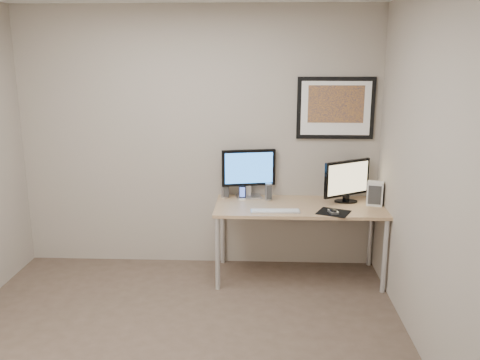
{
  "coord_description": "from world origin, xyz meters",
  "views": [
    {
      "loc": [
        0.63,
        -3.31,
        2.12
      ],
      "look_at": [
        0.44,
        1.1,
        1.03
      ],
      "focal_mm": 38.0,
      "sensor_mm": 36.0,
      "label": 1
    }
  ],
  "objects": [
    {
      "name": "floor",
      "position": [
        0.0,
        0.0,
        0.0
      ],
      "size": [
        3.6,
        3.6,
        0.0
      ],
      "primitive_type": "plane",
      "color": "#4A3A2E",
      "rests_on": "ground"
    },
    {
      "name": "room",
      "position": [
        0.0,
        0.45,
        1.64
      ],
      "size": [
        3.6,
        3.6,
        3.6
      ],
      "color": "white",
      "rests_on": "ground"
    },
    {
      "name": "desk",
      "position": [
        1.0,
        1.35,
        0.66
      ],
      "size": [
        1.6,
        0.7,
        0.73
      ],
      "color": "#946347",
      "rests_on": "floor"
    },
    {
      "name": "framed_art",
      "position": [
        1.35,
        1.68,
        1.62
      ],
      "size": [
        0.75,
        0.04,
        0.6
      ],
      "color": "black",
      "rests_on": "room"
    },
    {
      "name": "monitor_large",
      "position": [
        0.51,
        1.6,
        1.0
      ],
      "size": [
        0.53,
        0.22,
        0.49
      ],
      "rotation": [
        0.0,
        0.0,
        0.2
      ],
      "color": "#B1B1B6",
      "rests_on": "desk"
    },
    {
      "name": "monitor_tv",
      "position": [
        1.46,
        1.47,
        0.95
      ],
      "size": [
        0.47,
        0.31,
        0.42
      ],
      "rotation": [
        0.0,
        0.0,
        0.56
      ],
      "color": "black",
      "rests_on": "desk"
    },
    {
      "name": "speaker_left",
      "position": [
        0.27,
        1.59,
        0.83
      ],
      "size": [
        0.1,
        0.1,
        0.19
      ],
      "primitive_type": "cylinder",
      "rotation": [
        0.0,
        0.0,
        0.42
      ],
      "color": "#B1B1B6",
      "rests_on": "desk"
    },
    {
      "name": "speaker_right",
      "position": [
        0.71,
        1.52,
        0.81
      ],
      "size": [
        0.08,
        0.08,
        0.17
      ],
      "primitive_type": "cylinder",
      "rotation": [
        0.0,
        0.0,
        0.17
      ],
      "color": "#B1B1B6",
      "rests_on": "desk"
    },
    {
      "name": "phone_dock",
      "position": [
        0.45,
        1.52,
        0.8
      ],
      "size": [
        0.07,
        0.07,
        0.14
      ],
      "primitive_type": "cube",
      "rotation": [
        0.0,
        0.0,
        -0.02
      ],
      "color": "black",
      "rests_on": "desk"
    },
    {
      "name": "keyboard",
      "position": [
        0.77,
        1.13,
        0.74
      ],
      "size": [
        0.45,
        0.14,
        0.02
      ],
      "primitive_type": "cube",
      "rotation": [
        0.0,
        0.0,
        0.04
      ],
      "color": "silver",
      "rests_on": "desk"
    },
    {
      "name": "mousepad",
      "position": [
        1.29,
        1.13,
        0.73
      ],
      "size": [
        0.35,
        0.33,
        0.0
      ],
      "primitive_type": "cube",
      "rotation": [
        0.0,
        0.0,
        -0.42
      ],
      "color": "black",
      "rests_on": "desk"
    },
    {
      "name": "mouse",
      "position": [
        1.29,
        1.11,
        0.75
      ],
      "size": [
        0.09,
        0.13,
        0.04
      ],
      "primitive_type": "ellipsoid",
      "rotation": [
        0.0,
        0.0,
        0.23
      ],
      "color": "black",
      "rests_on": "mousepad"
    },
    {
      "name": "fan_unit",
      "position": [
        1.72,
        1.39,
        0.84
      ],
      "size": [
        0.17,
        0.14,
        0.23
      ],
      "primitive_type": "cube",
      "rotation": [
        0.0,
        0.0,
        -0.26
      ],
      "color": "silver",
      "rests_on": "desk"
    }
  ]
}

